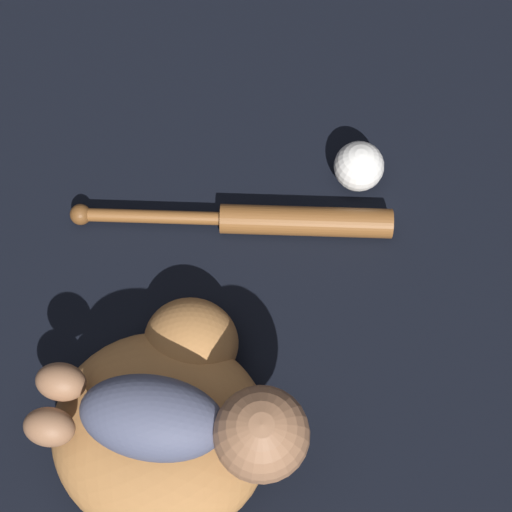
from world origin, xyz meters
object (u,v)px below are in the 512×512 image
(baseball_bat, at_px, (273,220))
(baseball, at_px, (359,166))
(baby_figure, at_px, (192,424))
(baseball_glove, at_px, (166,417))

(baseball_bat, bearing_deg, baseball, 59.11)
(baby_figure, relative_size, baseball_bat, 0.79)
(baseball_bat, height_order, baseball, baseball)
(baseball_glove, bearing_deg, baseball_bat, 91.10)
(baseball_bat, xyz_separation_m, baseball, (0.08, 0.14, 0.02))
(baby_figure, xyz_separation_m, baseball, (0.02, 0.48, -0.12))
(baseball, bearing_deg, baseball_bat, -120.89)
(baseball_glove, bearing_deg, baseball, 81.14)
(baseball_glove, xyz_separation_m, baseball, (0.07, 0.48, -0.01))
(baby_figure, height_order, baseball, baby_figure)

